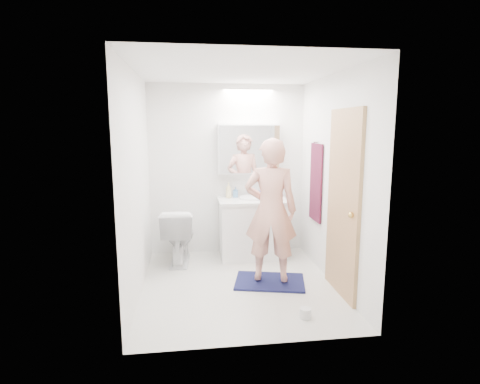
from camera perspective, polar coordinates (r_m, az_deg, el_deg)
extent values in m
plane|color=silver|center=(4.56, -0.22, -13.66)|extent=(2.50, 2.50, 0.00)
plane|color=white|center=(4.23, -0.24, 17.73)|extent=(2.50, 2.50, 0.00)
plane|color=white|center=(5.46, -1.90, 3.30)|extent=(2.50, 0.00, 2.50)
plane|color=white|center=(3.02, 2.80, -1.98)|extent=(2.50, 0.00, 2.50)
plane|color=white|center=(4.24, -15.15, 1.09)|extent=(0.00, 2.50, 2.50)
plane|color=white|center=(4.51, 13.79, 1.64)|extent=(0.00, 2.50, 2.50)
cube|color=white|center=(5.38, 1.88, -5.60)|extent=(0.90, 0.55, 0.78)
cube|color=white|center=(5.29, 1.91, -1.31)|extent=(0.95, 0.58, 0.04)
cylinder|color=white|center=(5.31, 1.86, -0.88)|extent=(0.36, 0.36, 0.03)
cylinder|color=silver|center=(5.48, 1.54, 0.15)|extent=(0.02, 0.02, 0.16)
cube|color=white|center=(5.40, 1.35, 6.42)|extent=(0.88, 0.14, 0.70)
cube|color=silver|center=(5.33, 1.48, 6.37)|extent=(0.84, 0.01, 0.66)
imported|color=white|center=(5.21, -9.15, -6.41)|extent=(0.47, 0.76, 0.75)
cube|color=#151643|center=(4.63, 4.46, -13.19)|extent=(0.91, 0.72, 0.02)
imported|color=#DC9684|center=(4.37, 4.61, -2.76)|extent=(0.67, 0.52, 1.64)
cube|color=#A28551|center=(4.21, 15.15, -1.73)|extent=(0.04, 0.80, 2.00)
sphere|color=gold|center=(3.94, 16.25, -3.31)|extent=(0.06, 0.06, 0.06)
cube|color=black|center=(5.02, 11.25, 1.40)|extent=(0.02, 0.42, 1.00)
cylinder|color=silver|center=(4.97, 11.31, 7.33)|extent=(0.07, 0.02, 0.02)
imported|color=beige|center=(5.37, -1.72, 0.26)|extent=(0.10, 0.10, 0.22)
imported|color=#5485B5|center=(5.42, -0.68, -0.01)|extent=(0.08, 0.08, 0.15)
imported|color=#4352CA|center=(5.46, 3.44, -0.25)|extent=(0.13, 0.13, 0.10)
cylinder|color=silver|center=(3.88, 9.76, -17.39)|extent=(0.11, 0.11, 0.10)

